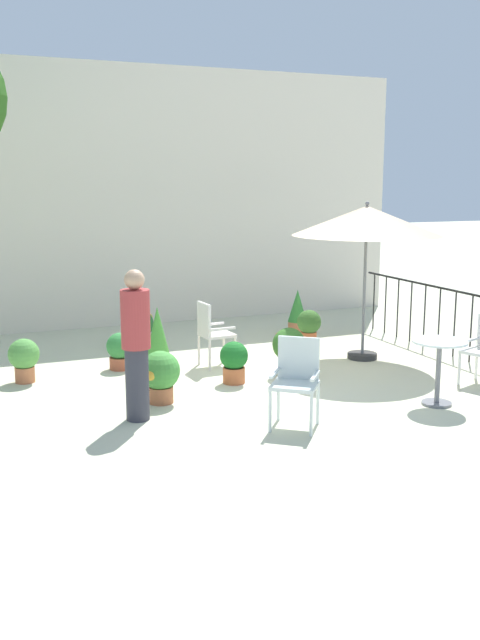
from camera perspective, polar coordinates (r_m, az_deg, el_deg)
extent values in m
plane|color=beige|center=(9.49, 1.26, -5.00)|extent=(60.00, 60.00, 0.00)
cube|color=silver|center=(13.43, -6.61, 9.67)|extent=(9.53, 0.30, 4.64)
cube|color=black|center=(11.02, 17.44, 2.07)|extent=(0.03, 5.16, 0.03)
cylinder|color=black|center=(10.97, 17.90, -0.66)|extent=(0.02, 0.02, 1.00)
cylinder|color=black|center=(11.24, 16.69, -0.31)|extent=(0.02, 0.02, 1.00)
cylinder|color=black|center=(11.53, 15.55, 0.02)|extent=(0.02, 0.02, 1.00)
cylinder|color=black|center=(11.81, 14.46, 0.34)|extent=(0.02, 0.02, 1.00)
cylinder|color=black|center=(12.11, 13.42, 0.64)|extent=(0.02, 0.02, 1.00)
cylinder|color=black|center=(12.40, 12.43, 0.92)|extent=(0.02, 0.02, 1.00)
cylinder|color=black|center=(12.70, 11.49, 1.20)|extent=(0.02, 0.02, 1.00)
cylinder|color=black|center=(13.00, 10.59, 1.46)|extent=(0.02, 0.02, 1.00)
cylinder|color=#2D2D2D|center=(10.91, 9.69, -2.82)|extent=(0.44, 0.44, 0.08)
cylinder|color=slate|center=(10.70, 9.88, 2.87)|extent=(0.04, 0.04, 2.26)
cone|color=beige|center=(10.61, 10.04, 7.79)|extent=(2.17, 2.17, 0.43)
sphere|color=slate|center=(10.60, 10.09, 9.10)|extent=(0.06, 0.06, 0.06)
cylinder|color=white|center=(8.71, 15.61, -1.66)|extent=(0.64, 0.64, 0.02)
cylinder|color=slate|center=(8.80, 15.48, -4.14)|extent=(0.06, 0.06, 0.76)
cylinder|color=slate|center=(8.90, 15.36, -6.40)|extent=(0.35, 0.35, 0.03)
cube|color=silver|center=(7.68, 4.37, -5.20)|extent=(0.64, 0.64, 0.04)
cube|color=silver|center=(7.80, 4.68, -3.02)|extent=(0.38, 0.31, 0.47)
cube|color=silver|center=(7.69, 2.79, -4.23)|extent=(0.27, 0.33, 0.03)
cube|color=silver|center=(7.61, 5.99, -4.45)|extent=(0.27, 0.33, 0.03)
cylinder|color=silver|center=(7.61, 2.40, -7.29)|extent=(0.04, 0.04, 0.46)
cylinder|color=silver|center=(7.53, 5.69, -7.54)|extent=(0.04, 0.04, 0.46)
cylinder|color=silver|center=(7.98, 3.07, -6.42)|extent=(0.04, 0.04, 0.46)
cylinder|color=silver|center=(7.90, 6.20, -6.65)|extent=(0.04, 0.04, 0.46)
cube|color=white|center=(9.87, 17.80, -1.55)|extent=(0.41, 0.18, 0.03)
cylinder|color=white|center=(9.77, 17.04, -3.74)|extent=(0.04, 0.04, 0.42)
cylinder|color=white|center=(10.14, 18.29, -3.29)|extent=(0.04, 0.04, 0.42)
cube|color=white|center=(10.22, -1.85, -1.17)|extent=(0.47, 0.45, 0.04)
cube|color=white|center=(10.09, -2.88, 0.10)|extent=(0.07, 0.40, 0.45)
cube|color=white|center=(10.02, -1.40, -0.71)|extent=(0.39, 0.07, 0.03)
cube|color=white|center=(10.36, -2.29, -0.32)|extent=(0.39, 0.07, 0.03)
cylinder|color=white|center=(10.19, -0.36, -2.59)|extent=(0.04, 0.04, 0.44)
cylinder|color=white|center=(10.52, -1.29, -2.15)|extent=(0.04, 0.04, 0.44)
cylinder|color=white|center=(10.02, -2.42, -2.83)|extent=(0.04, 0.04, 0.44)
cylinder|color=white|center=(10.36, -3.29, -2.37)|extent=(0.04, 0.04, 0.44)
cylinder|color=#9C5131|center=(9.81, 3.90, -3.76)|extent=(0.28, 0.28, 0.24)
cylinder|color=#382819|center=(9.78, 3.91, -3.12)|extent=(0.24, 0.24, 0.02)
sphere|color=#306122|center=(9.73, 3.93, -1.95)|extent=(0.46, 0.46, 0.46)
sphere|color=#EF4E2E|center=(9.58, 4.56, -1.71)|extent=(0.10, 0.10, 0.10)
sphere|color=#EF4E2E|center=(9.80, 3.08, -1.26)|extent=(0.09, 0.09, 0.09)
cylinder|color=#BF714B|center=(12.58, 4.57, -0.56)|extent=(0.32, 0.32, 0.20)
cylinder|color=#382819|center=(12.57, 4.58, -0.16)|extent=(0.29, 0.29, 0.02)
cone|color=#348334|center=(12.51, 4.60, 1.14)|extent=(0.33, 0.33, 0.56)
cylinder|color=#AF553A|center=(10.28, -9.49, -3.40)|extent=(0.30, 0.30, 0.17)
cylinder|color=#382819|center=(10.26, -9.50, -2.99)|extent=(0.27, 0.27, 0.02)
sphere|color=#33823B|center=(10.22, -9.53, -2.05)|extent=(0.38, 0.38, 0.38)
sphere|color=gold|center=(10.37, -9.25, -1.97)|extent=(0.08, 0.08, 0.08)
sphere|color=gold|center=(10.11, -9.64, -2.47)|extent=(0.10, 0.10, 0.10)
sphere|color=gold|center=(10.32, -9.70, -1.68)|extent=(0.09, 0.09, 0.09)
sphere|color=gold|center=(10.15, -10.17, -2.07)|extent=(0.09, 0.09, 0.09)
cylinder|color=#BD613C|center=(11.58, -8.08, -1.73)|extent=(0.31, 0.31, 0.17)
cylinder|color=#382819|center=(11.56, -8.09, -1.38)|extent=(0.27, 0.27, 0.02)
sphere|color=#215527|center=(11.52, -8.12, -0.29)|extent=(0.50, 0.50, 0.50)
sphere|color=gold|center=(11.32, -8.28, -0.41)|extent=(0.14, 0.14, 0.14)
sphere|color=gold|center=(11.56, -7.29, 0.21)|extent=(0.13, 0.13, 0.13)
sphere|color=gold|center=(11.65, -8.70, -0.53)|extent=(0.14, 0.14, 0.14)
sphere|color=gold|center=(11.37, -7.61, -0.57)|extent=(0.13, 0.13, 0.13)
cylinder|color=#BF6238|center=(9.45, -0.48, -4.40)|extent=(0.29, 0.29, 0.21)
cylinder|color=#382819|center=(9.42, -0.49, -3.84)|extent=(0.26, 0.26, 0.02)
sphere|color=#196521|center=(9.38, -0.49, -2.84)|extent=(0.37, 0.37, 0.37)
cylinder|color=#D06345|center=(9.89, -6.51, -3.62)|extent=(0.32, 0.32, 0.26)
cylinder|color=#382819|center=(9.86, -6.53, -2.95)|extent=(0.28, 0.28, 0.02)
cone|color=#449435|center=(9.78, -6.57, -0.93)|extent=(0.34, 0.34, 0.69)
cylinder|color=#B0633E|center=(8.68, -6.30, -5.92)|extent=(0.30, 0.30, 0.20)
cylinder|color=#382819|center=(8.66, -6.31, -5.35)|extent=(0.26, 0.26, 0.02)
sphere|color=#43933B|center=(8.60, -6.34, -4.01)|extent=(0.47, 0.47, 0.47)
sphere|color=gold|center=(8.45, -7.02, -4.37)|extent=(0.14, 0.14, 0.14)
sphere|color=gold|center=(8.59, -5.17, -3.86)|extent=(0.09, 0.09, 0.09)
sphere|color=gold|center=(8.52, -6.98, -4.27)|extent=(0.13, 0.13, 0.13)
cylinder|color=#B65830|center=(11.50, 5.49, -1.56)|extent=(0.25, 0.25, 0.25)
cylinder|color=#382819|center=(11.47, 5.50, -1.00)|extent=(0.22, 0.22, 0.02)
sphere|color=#356428|center=(11.44, 5.51, -0.15)|extent=(0.38, 0.38, 0.38)
cylinder|color=#BF6D45|center=(9.90, -16.73, -4.17)|extent=(0.26, 0.26, 0.21)
cylinder|color=#382819|center=(9.88, -16.76, -3.64)|extent=(0.23, 0.23, 0.02)
sphere|color=#549C44|center=(9.83, -16.82, -2.61)|extent=(0.41, 0.41, 0.41)
cylinder|color=#33333D|center=(8.03, -8.17, -5.06)|extent=(0.26, 0.26, 0.82)
cylinder|color=#AB3636|center=(7.86, -8.32, 0.07)|extent=(0.38, 0.38, 0.65)
sphere|color=tan|center=(7.79, -8.40, 3.20)|extent=(0.22, 0.22, 0.22)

